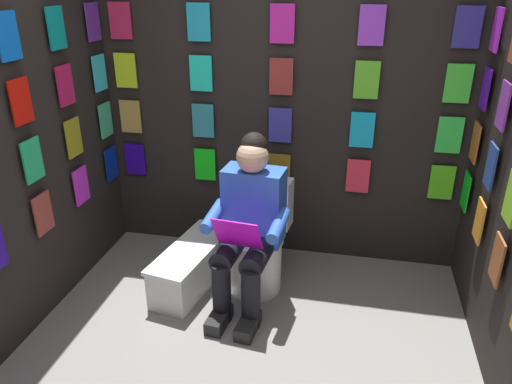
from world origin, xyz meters
name	(u,v)px	position (x,y,z in m)	size (l,w,h in m)	color
display_wall_back	(282,107)	(0.00, -1.77, 1.19)	(2.86, 0.14, 2.38)	black
display_wall_right	(40,130)	(1.43, -0.86, 1.19)	(0.14, 1.72, 2.38)	black
toilet	(258,244)	(0.07, -1.20, 0.33)	(0.43, 0.57, 0.77)	white
person_reading	(249,224)	(0.09, -0.97, 0.60)	(0.55, 0.71, 1.19)	blue
comic_longbox_near	(193,265)	(0.53, -1.08, 0.16)	(0.44, 0.87, 0.31)	white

